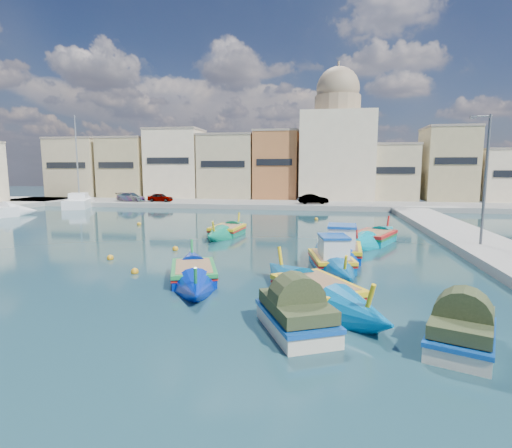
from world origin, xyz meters
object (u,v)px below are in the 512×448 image
(luzzu_blue_cabin, at_px, (341,252))
(tender_near, at_px, (296,316))
(luzzu_cyan_mid, at_px, (373,239))
(luzzu_blue_south, at_px, (194,275))
(luzzu_green, at_px, (227,232))
(yacht_midnorth, at_px, (2,212))
(luzzu_cyan_south, at_px, (317,294))
(tender_far, at_px, (461,333))
(church_block, at_px, (336,144))
(luzzu_turquoise_cabin, at_px, (331,261))
(yacht_north, at_px, (82,203))
(quay_street_lamp, at_px, (484,179))

(luzzu_blue_cabin, xyz_separation_m, tender_near, (-1.82, -10.43, 0.12))
(luzzu_cyan_mid, relative_size, luzzu_blue_south, 1.09)
(tender_near, bearing_deg, luzzu_green, 110.23)
(tender_near, relative_size, yacht_midnorth, 0.31)
(luzzu_cyan_south, height_order, tender_far, luzzu_cyan_south)
(church_block, relative_size, tender_near, 5.30)
(luzzu_turquoise_cabin, height_order, yacht_midnorth, yacht_midnorth)
(tender_near, bearing_deg, tender_far, -5.24)
(luzzu_blue_south, relative_size, tender_near, 2.29)
(luzzu_cyan_mid, height_order, yacht_midnorth, yacht_midnorth)
(church_block, xyz_separation_m, tender_near, (-2.52, -47.39, -7.93))
(church_block, relative_size, luzzu_blue_south, 2.32)
(luzzu_turquoise_cabin, relative_size, luzzu_cyan_mid, 0.94)
(luzzu_green, relative_size, luzzu_blue_south, 0.95)
(church_block, relative_size, yacht_north, 1.54)
(luzzu_blue_cabin, bearing_deg, luzzu_green, 140.90)
(tender_near, bearing_deg, luzzu_blue_cabin, 80.11)
(quay_street_lamp, bearing_deg, tender_near, -126.65)
(luzzu_turquoise_cabin, height_order, luzzu_cyan_south, luzzu_turquoise_cabin)
(luzzu_blue_cabin, xyz_separation_m, luzzu_cyan_mid, (2.33, 5.12, -0.08))
(luzzu_blue_cabin, height_order, yacht_north, yacht_north)
(yacht_north, bearing_deg, luzzu_turquoise_cabin, -41.34)
(quay_street_lamp, distance_m, yacht_north, 46.55)
(luzzu_green, xyz_separation_m, yacht_midnorth, (-25.44, 7.08, 0.21))
(quay_street_lamp, relative_size, luzzu_green, 1.02)
(yacht_north, bearing_deg, luzzu_blue_cabin, -38.54)
(luzzu_cyan_mid, xyz_separation_m, yacht_midnorth, (-35.85, 8.52, 0.19))
(luzzu_turquoise_cabin, height_order, luzzu_cyan_mid, luzzu_turquoise_cabin)
(church_block, relative_size, tender_far, 5.63)
(luzzu_cyan_mid, bearing_deg, tender_near, -104.94)
(luzzu_cyan_mid, distance_m, tender_far, 15.97)
(luzzu_blue_cabin, height_order, luzzu_cyan_mid, luzzu_blue_cabin)
(yacht_north, bearing_deg, luzzu_cyan_mid, -30.75)
(luzzu_green, xyz_separation_m, yacht_north, (-24.21, 19.15, 0.23))
(luzzu_turquoise_cabin, height_order, luzzu_green, luzzu_turquoise_cabin)
(church_block, xyz_separation_m, tender_far, (2.07, -47.82, -7.95))
(luzzu_cyan_mid, relative_size, luzzu_green, 1.14)
(luzzu_green, bearing_deg, luzzu_turquoise_cabin, -49.38)
(church_block, xyz_separation_m, yacht_north, (-32.99, -11.25, -7.92))
(luzzu_blue_south, relative_size, luzzu_cyan_south, 0.99)
(luzzu_blue_south, height_order, tender_far, luzzu_blue_south)
(luzzu_cyan_south, relative_size, tender_near, 2.30)
(luzzu_blue_south, bearing_deg, luzzu_turquoise_cabin, 28.42)
(luzzu_blue_cabin, distance_m, luzzu_cyan_south, 7.62)
(luzzu_turquoise_cabin, distance_m, luzzu_cyan_south, 5.39)
(luzzu_cyan_mid, bearing_deg, church_block, 92.92)
(luzzu_blue_south, height_order, yacht_north, yacht_north)
(luzzu_blue_south, relative_size, tender_far, 2.43)
(luzzu_turquoise_cabin, height_order, tender_far, luzzu_turquoise_cabin)
(tender_near, relative_size, yacht_north, 0.29)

